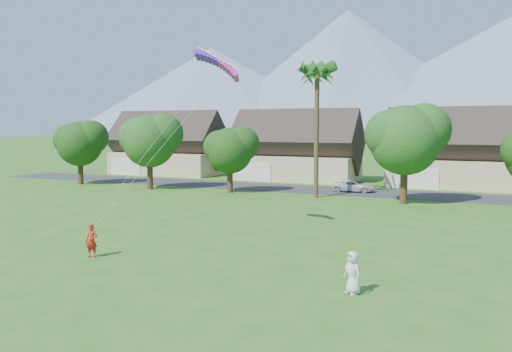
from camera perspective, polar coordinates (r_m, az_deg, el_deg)
The scene contains 10 objects.
ground at distance 20.93m, azimuth -11.39°, elevation -12.96°, with size 500.00×500.00×0.00m, color #2D6019.
street at distance 51.89m, azimuth 10.74°, elevation -1.76°, with size 90.00×7.00×0.01m, color #2D2D30.
kite_flyer at distance 26.90m, azimuth -18.27°, elevation -7.04°, with size 0.62×0.41×1.71m, color red.
watcher at distance 20.53m, azimuth 10.98°, elevation -10.78°, with size 0.85×0.55×1.73m, color silver.
parked_car at distance 51.75m, azimuth 11.10°, elevation -1.14°, with size 1.94×4.20×1.17m, color silver.
mountain_ridge at distance 277.07m, azimuth 23.81°, elevation 9.87°, with size 540.00×240.00×70.00m.
houses_row at distance 60.26m, azimuth 13.19°, elevation 2.50°, with size 72.75×8.19×8.86m.
tree_row at distance 45.89m, azimuth 7.74°, elevation 3.45°, with size 62.27×6.67×8.45m.
fan_palm at distance 46.94m, azimuth 7.03°, elevation 11.96°, with size 3.00×3.00×13.80m.
parafoil_kite at distance 30.42m, azimuth -4.28°, elevation 12.83°, with size 3.13×1.25×0.50m.
Camera 1 is at (11.51, -16.16, 6.66)m, focal length 35.00 mm.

